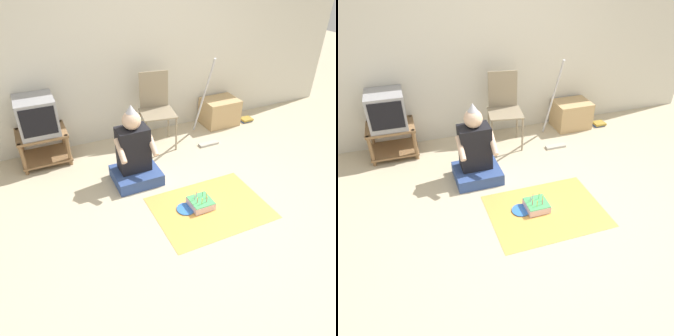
% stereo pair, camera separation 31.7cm
% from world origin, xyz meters
% --- Properties ---
extents(ground_plane, '(16.00, 16.00, 0.00)m').
position_xyz_m(ground_plane, '(0.00, 0.00, 0.00)').
color(ground_plane, beige).
extents(wall_back, '(6.40, 0.06, 2.55)m').
position_xyz_m(wall_back, '(0.00, 2.09, 1.27)').
color(wall_back, beige).
rests_on(wall_back, ground_plane).
extents(tv_stand, '(0.59, 0.48, 0.42)m').
position_xyz_m(tv_stand, '(-1.46, 1.82, 0.25)').
color(tv_stand, olive).
rests_on(tv_stand, ground_plane).
extents(tv, '(0.44, 0.47, 0.43)m').
position_xyz_m(tv, '(-1.46, 1.82, 0.63)').
color(tv, '#99999E').
rests_on(tv, tv_stand).
extents(folding_chair, '(0.49, 0.48, 0.97)m').
position_xyz_m(folding_chair, '(0.01, 1.69, 0.56)').
color(folding_chair, gray).
rests_on(folding_chair, ground_plane).
extents(cardboard_box_stack, '(0.52, 0.41, 0.39)m').
position_xyz_m(cardboard_box_stack, '(1.10, 1.82, 0.20)').
color(cardboard_box_stack, tan).
rests_on(cardboard_box_stack, ground_plane).
extents(dust_mop, '(0.28, 0.49, 1.18)m').
position_xyz_m(dust_mop, '(0.62, 1.44, 0.35)').
color(dust_mop, '#B2ADA3').
rests_on(dust_mop, ground_plane).
extents(book_pile, '(0.18, 0.15, 0.05)m').
position_xyz_m(book_pile, '(1.54, 1.71, 0.03)').
color(book_pile, '#284793').
rests_on(book_pile, ground_plane).
extents(person_seated, '(0.52, 0.47, 0.93)m').
position_xyz_m(person_seated, '(-0.57, 0.98, 0.32)').
color(person_seated, '#334C8C').
rests_on(person_seated, ground_plane).
extents(party_cloth, '(1.17, 0.87, 0.01)m').
position_xyz_m(party_cloth, '(-0.04, 0.16, 0.00)').
color(party_cloth, '#EFA84C').
rests_on(party_cloth, ground_plane).
extents(birthday_cake, '(0.23, 0.23, 0.16)m').
position_xyz_m(birthday_cake, '(-0.12, 0.22, 0.05)').
color(birthday_cake, silver).
rests_on(birthday_cake, party_cloth).
extents(paper_plate, '(0.19, 0.19, 0.01)m').
position_xyz_m(paper_plate, '(-0.28, 0.24, 0.01)').
color(paper_plate, blue).
rests_on(paper_plate, party_cloth).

